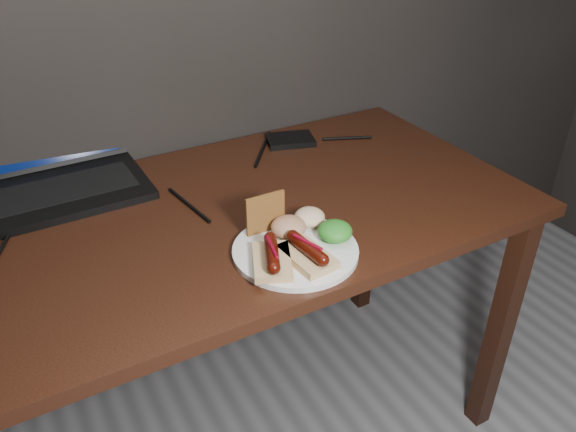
% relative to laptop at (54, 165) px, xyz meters
% --- Properties ---
extents(desk, '(1.40, 0.70, 0.75)m').
position_rel_laptop_xyz_m(desk, '(0.29, -0.31, -0.14)').
color(desk, '#381C0E').
rests_on(desk, ground).
extents(laptop, '(0.38, 0.34, 0.25)m').
position_rel_laptop_xyz_m(laptop, '(0.00, 0.00, 0.00)').
color(laptop, black).
rests_on(laptop, desk).
extents(hard_drive, '(0.15, 0.12, 0.02)m').
position_rel_laptop_xyz_m(hard_drive, '(0.61, -0.06, -0.05)').
color(hard_drive, black).
rests_on(hard_drive, desk).
extents(desk_cables, '(1.02, 0.37, 0.01)m').
position_rel_laptop_xyz_m(desk_cables, '(0.31, -0.17, -0.05)').
color(desk_cables, black).
rests_on(desk_cables, desk).
extents(plate, '(0.31, 0.31, 0.01)m').
position_rel_laptop_xyz_m(plate, '(0.36, -0.52, -0.05)').
color(plate, silver).
rests_on(plate, desk).
extents(bread_sausage_left, '(0.11, 0.13, 0.04)m').
position_rel_laptop_xyz_m(bread_sausage_left, '(0.29, -0.55, -0.03)').
color(bread_sausage_left, '#E1BE84').
rests_on(bread_sausage_left, plate).
extents(bread_sausage_center, '(0.08, 0.12, 0.04)m').
position_rel_laptop_xyz_m(bread_sausage_center, '(0.36, -0.56, -0.03)').
color(bread_sausage_center, '#E1BE84').
rests_on(bread_sausage_center, plate).
extents(crispbread, '(0.08, 0.01, 0.08)m').
position_rel_laptop_xyz_m(crispbread, '(0.34, -0.44, 0.00)').
color(crispbread, '#945B28').
rests_on(crispbread, plate).
extents(salad_greens, '(0.07, 0.07, 0.04)m').
position_rel_laptop_xyz_m(salad_greens, '(0.44, -0.53, -0.02)').
color(salad_greens, '#115917').
rests_on(salad_greens, plate).
extents(salsa_mound, '(0.07, 0.07, 0.04)m').
position_rel_laptop_xyz_m(salsa_mound, '(0.37, -0.47, -0.02)').
color(salsa_mound, maroon).
rests_on(salsa_mound, plate).
extents(coleslaw_mound, '(0.06, 0.06, 0.04)m').
position_rel_laptop_xyz_m(coleslaw_mound, '(0.43, -0.46, -0.02)').
color(coleslaw_mound, beige).
rests_on(coleslaw_mound, plate).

